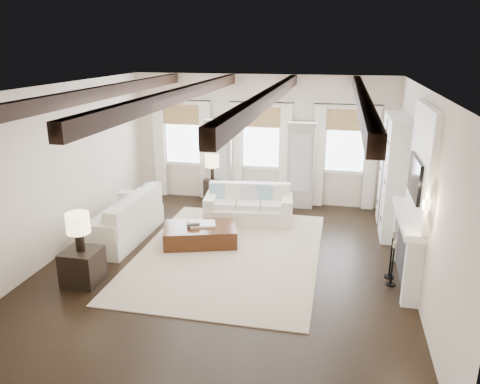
% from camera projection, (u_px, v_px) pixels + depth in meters
% --- Properties ---
extents(ground, '(7.50, 7.50, 0.00)m').
position_uv_depth(ground, '(227.00, 264.00, 8.67)').
color(ground, black).
rests_on(ground, ground).
extents(room_shell, '(6.54, 7.54, 3.22)m').
position_uv_depth(room_shell, '(276.00, 156.00, 8.78)').
color(room_shell, beige).
rests_on(room_shell, ground).
extents(area_rug, '(3.42, 4.72, 0.02)m').
position_uv_depth(area_rug, '(229.00, 253.00, 9.09)').
color(area_rug, '#BEAA93').
rests_on(area_rug, ground).
extents(sofa_back, '(2.06, 1.13, 0.84)m').
position_uv_depth(sofa_back, '(249.00, 207.00, 10.66)').
color(sofa_back, white).
rests_on(sofa_back, ground).
extents(sofa_left, '(1.05, 2.24, 0.95)m').
position_uv_depth(sofa_left, '(124.00, 221.00, 9.69)').
color(sofa_left, white).
rests_on(sofa_left, ground).
extents(ottoman, '(1.64, 1.29, 0.38)m').
position_uv_depth(ottoman, '(200.00, 235.00, 9.49)').
color(ottoman, black).
rests_on(ottoman, ground).
extents(tray, '(0.59, 0.51, 0.04)m').
position_uv_depth(tray, '(203.00, 224.00, 9.50)').
color(tray, white).
rests_on(tray, ottoman).
extents(book_lower, '(0.31, 0.27, 0.04)m').
position_uv_depth(book_lower, '(193.00, 223.00, 9.41)').
color(book_lower, '#262628').
rests_on(book_lower, tray).
extents(book_upper, '(0.26, 0.23, 0.03)m').
position_uv_depth(book_upper, '(194.00, 222.00, 9.39)').
color(book_upper, beige).
rests_on(book_upper, book_lower).
extents(side_table_front, '(0.59, 0.59, 0.59)m').
position_uv_depth(side_table_front, '(83.00, 266.00, 7.91)').
color(side_table_front, black).
rests_on(side_table_front, ground).
extents(lamp_front, '(0.39, 0.39, 0.67)m').
position_uv_depth(lamp_front, '(78.00, 225.00, 7.69)').
color(lamp_front, black).
rests_on(lamp_front, side_table_front).
extents(side_table_back, '(0.42, 0.42, 0.63)m').
position_uv_depth(side_table_back, '(213.00, 190.00, 11.95)').
color(side_table_back, black).
rests_on(side_table_back, ground).
extents(lamp_back, '(0.38, 0.38, 0.65)m').
position_uv_depth(lamp_back, '(213.00, 162.00, 11.72)').
color(lamp_back, black).
rests_on(lamp_back, side_table_back).
extents(candlestick_near, '(0.16, 0.16, 0.79)m').
position_uv_depth(candlestick_near, '(392.00, 267.00, 7.81)').
color(candlestick_near, black).
rests_on(candlestick_near, ground).
extents(candlestick_far, '(0.18, 0.18, 0.86)m').
position_uv_depth(candlestick_far, '(391.00, 259.00, 8.06)').
color(candlestick_far, black).
rests_on(candlestick_far, ground).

